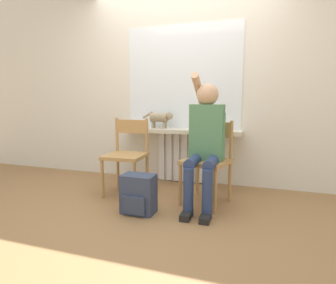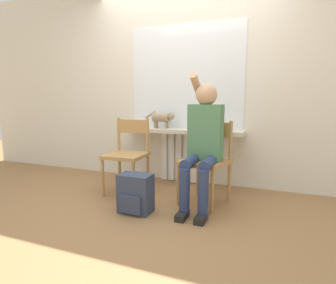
% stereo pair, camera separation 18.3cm
% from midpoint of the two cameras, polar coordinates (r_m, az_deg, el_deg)
% --- Properties ---
extents(ground_plane, '(12.00, 12.00, 0.00)m').
position_cam_midpoint_polar(ground_plane, '(2.84, -5.80, -14.15)').
color(ground_plane, olive).
extents(wall_with_window, '(7.00, 0.06, 2.70)m').
position_cam_midpoint_polar(wall_with_window, '(3.79, 1.73, 12.35)').
color(wall_with_window, silver).
rests_on(wall_with_window, ground_plane).
extents(radiator, '(0.64, 0.08, 0.68)m').
position_cam_midpoint_polar(radiator, '(3.78, 1.32, -3.03)').
color(radiator, white).
rests_on(radiator, ground_plane).
extents(windowsill, '(1.59, 0.33, 0.05)m').
position_cam_midpoint_polar(windowsill, '(3.62, 0.81, 2.30)').
color(windowsill, beige).
rests_on(windowsill, radiator).
extents(window_glass, '(1.53, 0.01, 1.32)m').
position_cam_midpoint_polar(window_glass, '(3.76, 1.58, 13.01)').
color(window_glass, white).
rests_on(window_glass, windowsill).
extents(chair_left, '(0.46, 0.46, 0.88)m').
position_cam_midpoint_polar(chair_left, '(3.33, -9.96, -2.43)').
color(chair_left, '#B2844C').
rests_on(chair_left, ground_plane).
extents(chair_right, '(0.54, 0.54, 0.88)m').
position_cam_midpoint_polar(chair_right, '(3.00, 6.34, -3.55)').
color(chair_right, '#B2844C').
rests_on(chair_right, ground_plane).
extents(person, '(0.36, 0.95, 1.38)m').
position_cam_midpoint_polar(person, '(2.86, 5.80, 0.92)').
color(person, navy).
rests_on(person, ground_plane).
extents(cat, '(0.42, 0.12, 0.22)m').
position_cam_midpoint_polar(cat, '(3.68, -2.92, 4.96)').
color(cat, '#9E896B').
rests_on(cat, windowsill).
extents(backpack, '(0.32, 0.23, 0.38)m').
position_cam_midpoint_polar(backpack, '(2.80, -7.93, -10.50)').
color(backpack, '#333D56').
rests_on(backpack, ground_plane).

